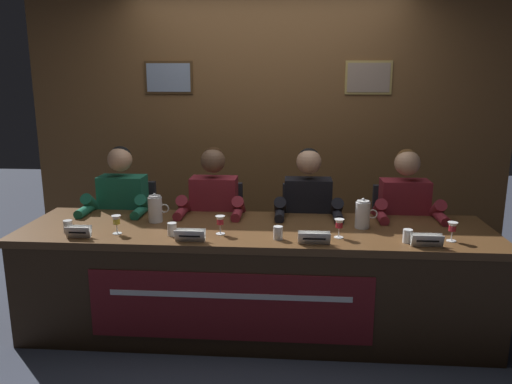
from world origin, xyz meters
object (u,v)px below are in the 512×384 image
at_px(juice_glass_far_left, 116,221).
at_px(water_pitcher_right_side, 363,214).
at_px(water_cup_center_left, 172,230).
at_px(juice_glass_center_left, 220,222).
at_px(nameplate_center_right, 314,238).
at_px(panelist_center_left, 213,215).
at_px(juice_glass_center_right, 339,225).
at_px(nameplate_center_left, 190,235).
at_px(panelist_center_right, 308,217).
at_px(chair_far_left, 130,238).
at_px(nameplate_far_right, 427,240).
at_px(water_cup_far_right, 408,237).
at_px(water_pitcher_left_side, 155,209).
at_px(panelist_far_left, 120,213).
at_px(chair_center_right, 306,243).
at_px(chair_center_left, 217,241).
at_px(water_cup_far_left, 68,227).
at_px(panelist_far_right, 405,219).
at_px(chair_far_right, 398,245).
at_px(conference_table, 254,265).
at_px(water_cup_center_right, 278,233).
at_px(juice_glass_far_right, 452,228).
at_px(nameplate_far_left, 78,232).

bearing_deg(juice_glass_far_left, water_pitcher_right_side, 8.98).
bearing_deg(water_cup_center_left, juice_glass_center_left, 9.54).
height_order(juice_glass_center_left, nameplate_center_right, juice_glass_center_left).
height_order(panelist_center_left, juice_glass_center_right, panelist_center_left).
distance_m(panelist_center_left, water_pitcher_right_side, 1.16).
distance_m(nameplate_center_left, panelist_center_right, 1.06).
xyz_separation_m(chair_far_left, nameplate_far_right, (2.17, -0.92, 0.35)).
height_order(water_cup_far_right, water_pitcher_left_side, water_pitcher_left_side).
relative_size(juice_glass_far_left, juice_glass_center_right, 1.00).
bearing_deg(panelist_far_left, chair_center_right, 7.76).
bearing_deg(nameplate_center_left, water_cup_center_left, 141.27).
xyz_separation_m(juice_glass_far_left, water_cup_center_left, (0.37, -0.01, -0.05)).
distance_m(chair_center_left, water_cup_center_left, 0.91).
distance_m(water_cup_far_left, water_cup_center_left, 0.70).
bearing_deg(panelist_far_right, juice_glass_center_left, -156.59).
distance_m(water_cup_center_left, nameplate_center_right, 0.92).
height_order(juice_glass_far_left, panelist_center_left, panelist_center_left).
bearing_deg(water_cup_far_right, water_pitcher_right_side, 128.76).
distance_m(chair_far_left, juice_glass_center_right, 1.87).
distance_m(chair_center_right, chair_far_right, 0.73).
xyz_separation_m(juice_glass_far_left, chair_far_right, (2.00, 0.81, -0.39)).
height_order(conference_table, chair_far_right, chair_far_right).
relative_size(conference_table, water_pitcher_right_side, 15.39).
distance_m(water_cup_center_left, water_cup_center_right, 0.69).
relative_size(juice_glass_center_right, juice_glass_far_right, 1.00).
relative_size(chair_center_right, panelist_center_right, 0.73).
height_order(chair_center_left, juice_glass_center_right, chair_center_left).
distance_m(water_cup_far_right, water_pitcher_left_side, 1.73).
bearing_deg(panelist_center_right, juice_glass_far_right, -34.42).
xyz_separation_m(conference_table, panelist_center_left, (-0.36, 0.52, 0.21)).
bearing_deg(juice_glass_far_left, juice_glass_center_right, 1.01).
bearing_deg(nameplate_far_left, chair_far_right, 22.42).
height_order(nameplate_center_left, water_cup_center_left, water_cup_center_left).
distance_m(juice_glass_center_left, water_cup_far_right, 1.19).
xyz_separation_m(nameplate_center_left, water_cup_center_left, (-0.14, 0.11, -0.00)).
xyz_separation_m(panelist_far_left, chair_center_right, (1.47, 0.20, -0.28)).
relative_size(juice_glass_far_left, water_pitcher_right_side, 0.59).
distance_m(water_cup_center_left, water_cup_far_right, 1.50).
distance_m(water_cup_far_left, nameplate_far_right, 2.31).
bearing_deg(water_pitcher_left_side, chair_center_left, 55.26).
bearing_deg(panelist_center_left, water_pitcher_left_side, -138.46).
xyz_separation_m(panelist_far_left, juice_glass_far_right, (2.35, -0.61, 0.11)).
relative_size(panelist_far_left, water_pitcher_left_side, 5.88).
relative_size(panelist_far_left, chair_far_right, 1.36).
height_order(nameplate_center_left, juice_glass_center_right, juice_glass_center_right).
distance_m(chair_far_right, water_pitcher_right_side, 0.78).
xyz_separation_m(nameplate_far_left, juice_glass_center_right, (1.67, 0.13, 0.05)).
distance_m(water_cup_far_left, water_pitcher_left_side, 0.59).
relative_size(water_cup_far_left, water_cup_far_right, 1.00).
distance_m(panelist_center_right, chair_far_right, 0.81).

